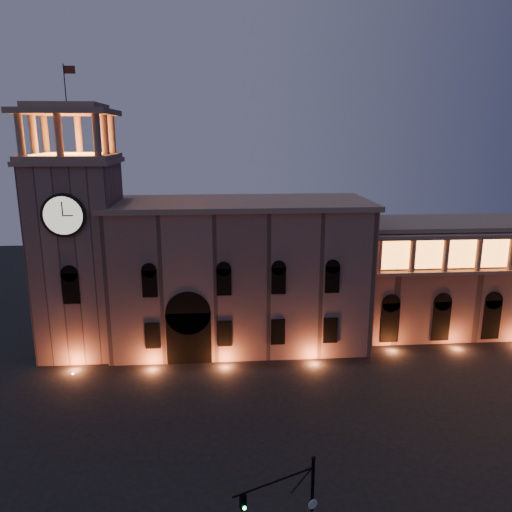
# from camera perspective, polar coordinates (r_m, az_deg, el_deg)

# --- Properties ---
(ground) EXTENTS (160.00, 160.00, 0.00)m
(ground) POSITION_cam_1_polar(r_m,az_deg,el_deg) (44.41, 2.36, -20.86)
(ground) COLOR black
(ground) RESTS_ON ground
(government_building) EXTENTS (30.80, 12.80, 17.60)m
(government_building) POSITION_cam_1_polar(r_m,az_deg,el_deg) (60.50, -1.94, -1.98)
(government_building) COLOR #7E5C52
(government_building) RESTS_ON ground
(clock_tower) EXTENTS (9.80, 9.80, 32.40)m
(clock_tower) POSITION_cam_1_polar(r_m,az_deg,el_deg) (60.75, -19.57, 0.91)
(clock_tower) COLOR #7E5C52
(clock_tower) RESTS_ON ground
(colonnade_wing) EXTENTS (40.60, 11.50, 14.50)m
(colonnade_wing) POSITION_cam_1_polar(r_m,az_deg,el_deg) (72.61, 25.97, -1.88)
(colonnade_wing) COLOR #79574D
(colonnade_wing) RESTS_ON ground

